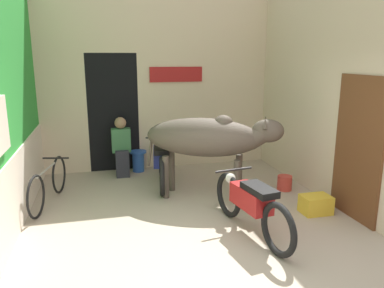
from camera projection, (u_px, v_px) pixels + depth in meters
The scene contains 12 objects.
ground_plane at pixel (216, 262), 4.38m from camera, with size 30.00×30.00×0.00m, color tan.
wall_left_shopfront at pixel (7, 95), 5.26m from camera, with size 0.25×4.00×3.77m.
wall_back_with_doorway at pixel (141, 90), 7.94m from camera, with size 4.77×0.94×3.77m.
wall_right_with_door at pixel (320, 86), 6.39m from camera, with size 0.22×4.00×3.77m.
cow at pixel (209, 138), 6.18m from camera, with size 2.25×1.46×1.44m.
motorcycle_near at pixel (251, 203), 4.99m from camera, with size 0.58×1.90×0.78m.
motorcycle_far at pixel (161, 160), 6.99m from camera, with size 0.58×1.96×0.80m.
bicycle at pixel (49, 184), 6.04m from camera, with size 0.52×1.69×0.67m.
shopkeeper_seated at pixel (121, 145), 7.43m from camera, with size 0.37×0.34×1.18m.
plastic_stool at pixel (138, 160), 7.79m from camera, with size 0.35×0.35×0.43m.
crate at pixel (316, 204), 5.72m from camera, with size 0.44×0.32×0.28m.
bucket at pixel (285, 183), 6.73m from camera, with size 0.26×0.26×0.26m.
Camera 1 is at (-1.23, -3.76, 2.35)m, focal length 35.00 mm.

